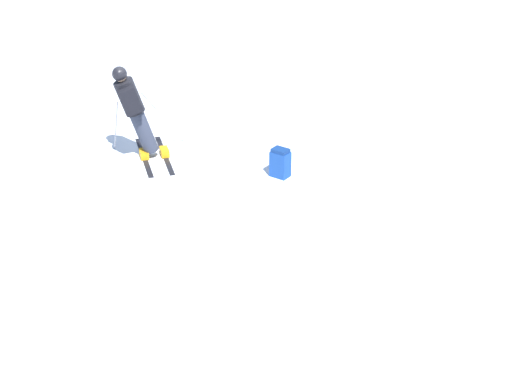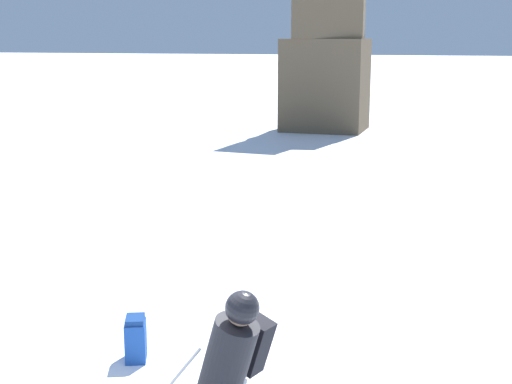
{
  "view_description": "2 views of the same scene",
  "coord_description": "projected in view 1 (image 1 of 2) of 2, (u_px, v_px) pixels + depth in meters",
  "views": [
    {
      "loc": [
        6.22,
        12.4,
        6.33
      ],
      "look_at": [
        1.16,
        4.51,
        1.48
      ],
      "focal_mm": 60.0,
      "sensor_mm": 36.0,
      "label": 1
    },
    {
      "loc": [
        2.39,
        -4.72,
        3.46
      ],
      "look_at": [
        -0.31,
        3.95,
        1.5
      ],
      "focal_mm": 50.0,
      "sensor_mm": 36.0,
      "label": 2
    }
  ],
  "objects": [
    {
      "name": "ground_plane",
      "position": [
        174.0,
        152.0,
        15.17
      ],
      "size": [
        300.0,
        300.0,
        0.0
      ],
      "primitive_type": "plane",
      "color": "white"
    },
    {
      "name": "skier",
      "position": [
        134.0,
        109.0,
        14.45
      ],
      "size": [
        1.44,
        1.7,
        1.73
      ],
      "rotation": [
        0.0,
        0.0,
        -0.31
      ],
      "color": "black",
      "rests_on": "ground"
    },
    {
      "name": "spare_backpack",
      "position": [
        280.0,
        163.0,
        14.18
      ],
      "size": [
        0.32,
        0.36,
        0.5
      ],
      "rotation": [
        0.0,
        0.0,
        5.1
      ],
      "color": "#194293",
      "rests_on": "ground"
    }
  ]
}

